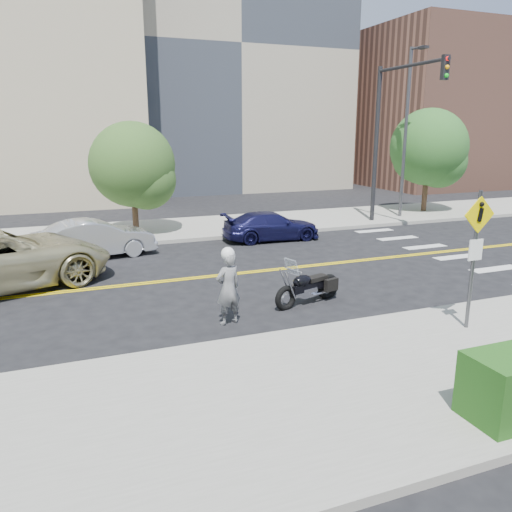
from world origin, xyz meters
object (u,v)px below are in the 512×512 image
Objects in this scene: motorcyclist at (228,286)px; motorcycle at (309,279)px; parked_car_blue at (271,226)px; parked_car_silver at (95,239)px; pedestrian_sign at (475,247)px.

motorcyclist is 0.87× the size of motorcycle.
motorcyclist is 2.45m from motorcycle.
motorcyclist is 0.46× the size of parked_car_blue.
motorcyclist reaches higher than parked_car_silver.
pedestrian_sign is at bearing -176.69° from parked_car_blue.
motorcyclist is at bearing 177.74° from motorcycle.
pedestrian_sign is 5.39m from motorcyclist.
motorcycle is (-2.32, 3.06, -1.32)m from pedestrian_sign.
parked_car_silver is 1.03× the size of parked_car_blue.
pedestrian_sign is at bearing -69.67° from motorcycle.
parked_car_blue is (-0.23, 10.51, -1.38)m from pedestrian_sign.
motorcyclist is at bearing 152.44° from pedestrian_sign.
pedestrian_sign is 12.40m from parked_car_silver.
motorcyclist is at bearing -171.55° from parked_car_silver.
motorcyclist is 0.45× the size of parked_car_silver.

